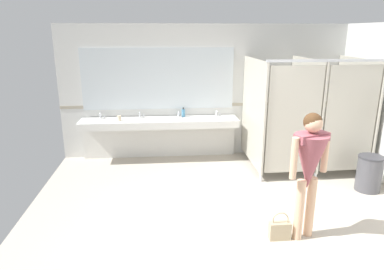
{
  "coord_description": "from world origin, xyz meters",
  "views": [
    {
      "loc": [
        -1.02,
        -3.93,
        2.49
      ],
      "look_at": [
        -0.59,
        0.85,
        1.07
      ],
      "focal_mm": 32.92,
      "sensor_mm": 36.0,
      "label": 1
    }
  ],
  "objects_px": {
    "handbag": "(280,230)",
    "paper_cup": "(119,118)",
    "trash_bin": "(369,173)",
    "person_standing": "(309,162)",
    "soap_dispenser": "(183,113)"
  },
  "relations": [
    {
      "from": "person_standing",
      "to": "paper_cup",
      "type": "relative_size",
      "value": 15.35
    },
    {
      "from": "person_standing",
      "to": "handbag",
      "type": "height_order",
      "value": "person_standing"
    },
    {
      "from": "paper_cup",
      "to": "soap_dispenser",
      "type": "bearing_deg",
      "value": 10.15
    },
    {
      "from": "handbag",
      "to": "paper_cup",
      "type": "xyz_separation_m",
      "value": [
        -2.23,
        2.9,
        0.77
      ]
    },
    {
      "from": "person_standing",
      "to": "handbag",
      "type": "distance_m",
      "value": 0.93
    },
    {
      "from": "handbag",
      "to": "soap_dispenser",
      "type": "bearing_deg",
      "value": 107.61
    },
    {
      "from": "trash_bin",
      "to": "handbag",
      "type": "height_order",
      "value": "trash_bin"
    },
    {
      "from": "person_standing",
      "to": "paper_cup",
      "type": "xyz_separation_m",
      "value": [
        -2.54,
        2.87,
        -0.11
      ]
    },
    {
      "from": "paper_cup",
      "to": "trash_bin",
      "type": "bearing_deg",
      "value": -21.84
    },
    {
      "from": "handbag",
      "to": "soap_dispenser",
      "type": "relative_size",
      "value": 1.94
    },
    {
      "from": "paper_cup",
      "to": "handbag",
      "type": "bearing_deg",
      "value": -52.39
    },
    {
      "from": "soap_dispenser",
      "to": "handbag",
      "type": "bearing_deg",
      "value": -72.39
    },
    {
      "from": "trash_bin",
      "to": "person_standing",
      "type": "height_order",
      "value": "person_standing"
    },
    {
      "from": "person_standing",
      "to": "handbag",
      "type": "bearing_deg",
      "value": -174.54
    },
    {
      "from": "handbag",
      "to": "trash_bin",
      "type": "bearing_deg",
      "value": 33.51
    }
  ]
}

